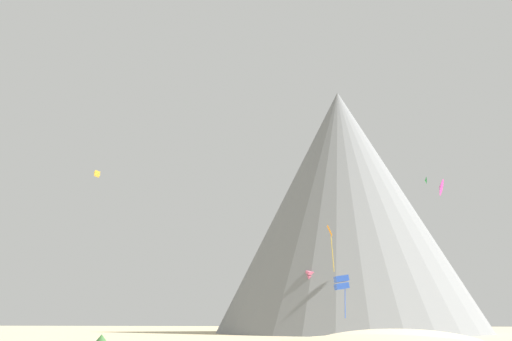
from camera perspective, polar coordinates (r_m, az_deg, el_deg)
The scene contains 8 objects.
bush_far_left at distance 59.98m, azimuth -17.01°, elevation -17.72°, with size 1.70×1.70×1.08m, color #386633.
rock_massif at distance 114.49m, azimuth 9.46°, elevation -4.40°, with size 70.23×70.23×54.82m.
kite_green_mid at distance 92.62m, azimuth 18.56°, elevation -1.06°, with size 0.60×1.40×1.37m.
kite_gold_mid at distance 74.07m, azimuth -17.46°, elevation -0.36°, with size 1.09×1.07×0.89m.
kite_rainbow_low at distance 91.49m, azimuth 6.13°, elevation -11.61°, with size 1.77×1.81×1.61m.
kite_magenta_mid at distance 74.28m, azimuth 20.05°, elevation -1.77°, with size 1.61×2.57×2.37m.
kite_orange_low at distance 63.25m, azimuth 8.41°, elevation -7.65°, with size 0.68×0.74×5.69m.
kite_blue_low at distance 53.59m, azimuth 9.60°, elevation -12.34°, with size 1.63×1.58×4.25m.
Camera 1 is at (10.15, -35.08, 2.50)m, focal length 35.54 mm.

